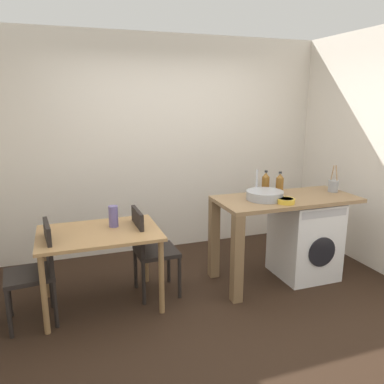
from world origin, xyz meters
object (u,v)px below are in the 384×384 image
utensil_crock (333,186)px  chair_opposite (149,247)px  mixing_bowl (286,201)px  bottle_tall_green (266,183)px  bottle_squat_brown (280,184)px  dining_table (100,241)px  vase (113,216)px  washing_machine (305,238)px  chair_person_seat (38,267)px

utensil_crock → chair_opposite: bearing=177.9°
mixing_bowl → utensil_crock: (0.77, 0.25, 0.04)m
bottle_tall_green → bottle_squat_brown: 0.15m
dining_table → bottle_tall_green: bottle_tall_green is taller
vase → bottle_squat_brown: bearing=-0.1°
bottle_squat_brown → dining_table: bearing=-177.2°
bottle_squat_brown → vase: (-1.81, 0.00, -0.19)m
dining_table → bottle_squat_brown: 2.00m
bottle_tall_green → vase: bottle_tall_green is taller
washing_machine → mixing_bowl: bearing=-153.7°
chair_person_seat → vase: vase is taller
chair_person_seat → bottle_tall_green: bearing=-89.2°
bottle_squat_brown → chair_opposite: bearing=-178.1°
bottle_tall_green → vase: (-1.68, -0.08, -0.19)m
chair_opposite → vase: bearing=-100.5°
mixing_bowl → utensil_crock: bearing=18.0°
chair_opposite → washing_machine: size_ratio=1.05×
chair_person_seat → chair_opposite: bearing=-88.0°
mixing_bowl → vase: 1.70m
chair_person_seat → chair_opposite: same height
chair_person_seat → bottle_squat_brown: bottle_squat_brown is taller
bottle_squat_brown → utensil_crock: 0.63m
bottle_squat_brown → mixing_bowl: size_ratio=1.37×
chair_opposite → mixing_bowl: size_ratio=5.05×
chair_person_seat → bottle_squat_brown: (2.50, 0.19, 0.52)m
chair_opposite → bottle_squat_brown: 1.57m
mixing_bowl → washing_machine: bearing=26.3°
chair_person_seat → mixing_bowl: size_ratio=5.05×
chair_opposite → mixing_bowl: mixing_bowl is taller
mixing_bowl → bottle_tall_green: bearing=86.1°
bottle_tall_green → utensil_crock: 0.77m
mixing_bowl → chair_person_seat: bearing=175.5°
dining_table → bottle_squat_brown: bearing=2.8°
dining_table → washing_machine: washing_machine is taller
chair_person_seat → utensil_crock: 3.15m
washing_machine → mixing_bowl: mixing_bowl is taller
mixing_bowl → utensil_crock: 0.81m
chair_person_seat → mixing_bowl: (2.35, -0.19, 0.44)m
washing_machine → dining_table: bearing=177.9°
chair_person_seat → utensil_crock: utensil_crock is taller
washing_machine → vase: size_ratio=4.21×
chair_person_seat → washing_machine: chair_person_seat is taller
washing_machine → bottle_tall_green: bearing=144.3°
dining_table → chair_person_seat: size_ratio=1.22×
washing_machine → mixing_bowl: 0.68m
chair_opposite → vase: (-0.33, 0.05, 0.33)m
chair_person_seat → mixing_bowl: mixing_bowl is taller
mixing_bowl → utensil_crock: utensil_crock is taller
utensil_crock → vase: bearing=177.0°
chair_opposite → washing_machine: chair_opposite is taller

